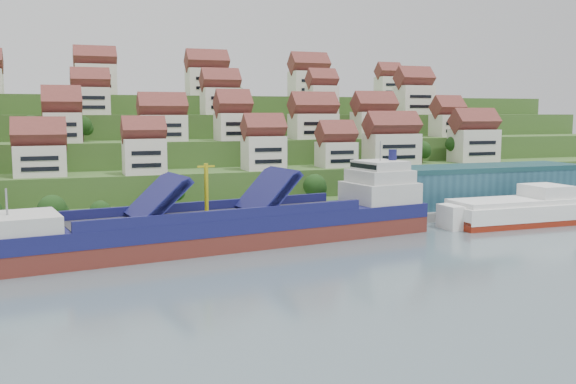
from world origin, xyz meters
name	(u,v)px	position (x,y,z in m)	size (l,w,h in m)	color
ground	(308,239)	(0.00, 0.00, 0.00)	(300.00, 300.00, 0.00)	slate
quay	(362,217)	(20.00, 15.00, 1.10)	(180.00, 14.00, 2.20)	gray
pebble_beach	(2,246)	(-58.00, 12.00, 0.50)	(45.00, 20.00, 1.00)	gray
hillside	(197,155)	(0.00, 103.55, 10.66)	(260.00, 128.00, 31.00)	#2D4C1E
hillside_village	(233,117)	(1.25, 60.63, 24.30)	(156.03, 64.53, 29.29)	silver
hillside_trees	(201,152)	(-12.43, 42.35, 15.58)	(139.94, 62.88, 31.34)	#1D4115
warehouse	(471,185)	(52.00, 17.00, 7.20)	(60.00, 15.00, 10.00)	#234E60
flagpole	(365,196)	(18.11, 10.00, 6.88)	(1.28, 0.16, 8.00)	gray
cargo_ship	(240,227)	(-14.53, -0.85, 3.61)	(88.06, 25.44, 19.42)	maroon
second_ship	(519,212)	(52.33, -0.69, 2.91)	(33.32, 12.59, 9.63)	maroon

